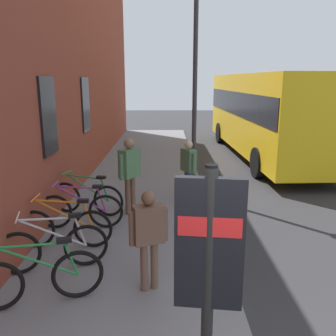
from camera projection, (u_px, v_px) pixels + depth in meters
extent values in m
plane|color=#2D2D30|center=(253.00, 216.00, 8.47)|extent=(60.00, 60.00, 0.00)
cube|color=slate|center=(142.00, 189.00, 10.38)|extent=(24.00, 3.50, 0.12)
cube|color=brown|center=(70.00, 35.00, 10.31)|extent=(22.00, 0.60, 8.78)
cube|color=black|center=(48.00, 116.00, 7.39)|extent=(0.90, 0.06, 1.60)
cube|color=black|center=(85.00, 105.00, 10.79)|extent=(0.90, 0.06, 1.60)
torus|color=black|center=(78.00, 274.00, 5.03)|extent=(0.27, 0.71, 0.72)
cylinder|color=#267F3F|center=(38.00, 262.00, 4.82)|extent=(0.33, 0.98, 0.58)
cylinder|color=#267F3F|center=(31.00, 245.00, 4.73)|extent=(0.28, 0.83, 0.09)
cylinder|color=#267F3F|center=(71.00, 259.00, 4.94)|extent=(0.09, 0.19, 0.51)
cube|color=black|center=(64.00, 240.00, 4.85)|extent=(0.15, 0.22, 0.06)
torus|color=black|center=(18.00, 253.00, 5.63)|extent=(0.25, 0.71, 0.72)
torus|color=black|center=(86.00, 245.00, 5.91)|extent=(0.25, 0.71, 0.72)
cylinder|color=silver|center=(53.00, 233.00, 5.71)|extent=(0.30, 0.99, 0.58)
cylinder|color=silver|center=(47.00, 219.00, 5.63)|extent=(0.26, 0.83, 0.09)
cylinder|color=silver|center=(81.00, 232.00, 5.83)|extent=(0.08, 0.19, 0.51)
cube|color=black|center=(75.00, 215.00, 5.74)|extent=(0.15, 0.22, 0.06)
cylinder|color=silver|center=(17.00, 217.00, 5.50)|extent=(0.47, 0.15, 0.02)
torus|color=black|center=(35.00, 229.00, 6.55)|extent=(0.06, 0.72, 0.72)
torus|color=black|center=(93.00, 229.00, 6.56)|extent=(0.06, 0.72, 0.72)
cylinder|color=orange|center=(65.00, 215.00, 6.49)|extent=(0.04, 1.02, 0.58)
cylinder|color=orange|center=(59.00, 202.00, 6.43)|extent=(0.04, 0.85, 0.09)
cylinder|color=orange|center=(88.00, 216.00, 6.50)|extent=(0.04, 0.18, 0.51)
cube|color=black|center=(83.00, 201.00, 6.43)|extent=(0.10, 0.20, 0.06)
cylinder|color=orange|center=(35.00, 198.00, 6.41)|extent=(0.48, 0.02, 0.02)
torus|color=black|center=(55.00, 212.00, 7.41)|extent=(0.07, 0.72, 0.72)
torus|color=black|center=(106.00, 211.00, 7.43)|extent=(0.07, 0.72, 0.72)
cylinder|color=#8C338C|center=(81.00, 199.00, 7.35)|extent=(0.05, 1.02, 0.58)
cylinder|color=#8C338C|center=(76.00, 187.00, 7.29)|extent=(0.05, 0.85, 0.09)
cylinder|color=#8C338C|center=(102.00, 200.00, 7.37)|extent=(0.04, 0.19, 0.51)
cube|color=black|center=(97.00, 186.00, 7.29)|extent=(0.10, 0.20, 0.06)
cylinder|color=#8C338C|center=(55.00, 184.00, 7.26)|extent=(0.48, 0.03, 0.02)
torus|color=black|center=(66.00, 197.00, 8.31)|extent=(0.23, 0.71, 0.72)
torus|color=black|center=(108.00, 201.00, 8.07)|extent=(0.23, 0.71, 0.72)
cylinder|color=#267F3F|center=(87.00, 188.00, 8.12)|extent=(0.28, 1.00, 0.58)
cylinder|color=#267F3F|center=(84.00, 177.00, 8.08)|extent=(0.24, 0.83, 0.09)
cylinder|color=#267F3F|center=(105.00, 190.00, 8.03)|extent=(0.08, 0.19, 0.51)
cube|color=black|center=(101.00, 177.00, 7.97)|extent=(0.15, 0.22, 0.06)
cylinder|color=#267F3F|center=(66.00, 172.00, 8.16)|extent=(0.47, 0.14, 0.02)
cylinder|color=black|center=(207.00, 306.00, 2.96)|extent=(0.10, 0.10, 2.40)
cube|color=black|center=(209.00, 245.00, 2.83)|extent=(0.15, 0.56, 1.10)
cube|color=red|center=(210.00, 225.00, 2.79)|extent=(0.15, 0.50, 0.16)
cube|color=yellow|center=(265.00, 112.00, 14.67)|extent=(10.59, 2.91, 3.00)
cube|color=black|center=(266.00, 103.00, 14.58)|extent=(10.38, 2.95, 0.90)
cylinder|color=black|center=(330.00, 162.00, 11.79)|extent=(1.01, 0.29, 1.00)
cylinder|color=black|center=(258.00, 163.00, 11.68)|extent=(1.01, 0.29, 1.00)
cylinder|color=black|center=(266.00, 133.00, 18.30)|extent=(1.01, 0.29, 1.00)
cylinder|color=black|center=(220.00, 133.00, 18.20)|extent=(1.01, 0.29, 1.00)
cylinder|color=#334C8C|center=(190.00, 186.00, 9.12)|extent=(0.11, 0.11, 0.76)
cylinder|color=#334C8C|center=(187.00, 185.00, 9.25)|extent=(0.11, 0.11, 0.76)
cube|color=#4C724C|center=(188.00, 160.00, 9.02)|extent=(0.49, 0.40, 0.57)
sphere|color=#D8AD8C|center=(189.00, 145.00, 8.93)|extent=(0.21, 0.21, 0.21)
cylinder|color=#4C724C|center=(194.00, 164.00, 8.82)|extent=(0.09, 0.09, 0.51)
cylinder|color=#4C724C|center=(183.00, 160.00, 9.25)|extent=(0.09, 0.09, 0.51)
cylinder|color=brown|center=(128.00, 196.00, 8.20)|extent=(0.13, 0.13, 0.86)
cylinder|color=brown|center=(133.00, 194.00, 8.34)|extent=(0.13, 0.13, 0.86)
cube|color=#4C724C|center=(130.00, 163.00, 8.09)|extent=(0.56, 0.49, 0.65)
sphere|color=#8C664C|center=(129.00, 143.00, 7.98)|extent=(0.23, 0.23, 0.23)
cylinder|color=#4C724C|center=(121.00, 167.00, 7.87)|extent=(0.10, 0.10, 0.57)
cylinder|color=#4C724C|center=(137.00, 162.00, 8.33)|extent=(0.10, 0.10, 0.57)
cylinder|color=brown|center=(154.00, 265.00, 5.25)|extent=(0.11, 0.11, 0.75)
cylinder|color=brown|center=(144.00, 267.00, 5.20)|extent=(0.11, 0.11, 0.75)
cube|color=brown|center=(149.00, 224.00, 5.07)|extent=(0.35, 0.48, 0.56)
sphere|color=brown|center=(148.00, 198.00, 4.98)|extent=(0.20, 0.20, 0.20)
cylinder|color=brown|center=(165.00, 224.00, 5.16)|extent=(0.09, 0.09, 0.50)
cylinder|color=brown|center=(132.00, 229.00, 5.00)|extent=(0.09, 0.09, 0.50)
cylinder|color=#333338|center=(195.00, 92.00, 9.35)|extent=(0.12, 0.12, 5.37)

